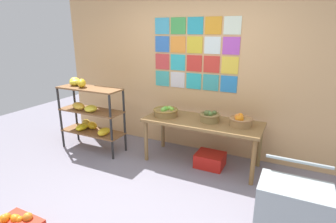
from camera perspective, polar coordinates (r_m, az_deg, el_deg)
ground at (r=3.31m, az=-6.07°, el=-18.94°), size 9.48×9.48×0.00m
back_wall_with_art at (r=4.30m, az=6.15°, el=10.53°), size 5.08×0.07×2.92m
banana_shelf_unit at (r=4.60m, az=-16.70°, el=0.33°), size 1.09×0.46×1.20m
display_table at (r=3.94m, az=7.30°, el=-2.99°), size 1.71×0.68×0.68m
fruit_basket_back_right at (r=3.87m, az=8.87°, el=-1.02°), size 0.30×0.30×0.17m
fruit_basket_centre at (r=4.08m, az=-0.49°, el=-0.01°), size 0.38×0.38×0.15m
fruit_basket_back_left at (r=3.79m, az=15.20°, el=-1.85°), size 0.32×0.32×0.17m
produce_crate_under_table at (r=4.06m, az=8.96°, el=-10.16°), size 0.41×0.35×0.20m
shopping_cart at (r=2.66m, az=25.03°, el=-18.23°), size 0.58×0.43×0.82m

